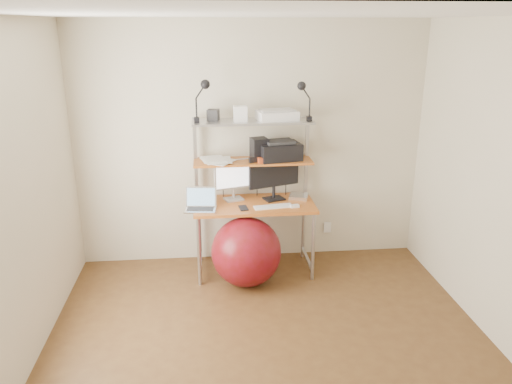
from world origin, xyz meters
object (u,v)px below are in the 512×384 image
(monitor_silver, at_px, (233,177))
(printer, at_px, (279,151))
(exercise_ball, at_px, (246,252))
(laptop, at_px, (201,205))
(monitor_black, at_px, (274,173))

(monitor_silver, height_order, printer, printer)
(printer, xyz_separation_m, exercise_ball, (-0.37, -0.41, -0.90))
(printer, bearing_deg, exercise_ball, -143.28)
(monitor_silver, height_order, exercise_ball, monitor_silver)
(laptop, xyz_separation_m, printer, (0.80, 0.24, 0.46))
(laptop, bearing_deg, monitor_black, 23.21)
(monitor_black, xyz_separation_m, laptop, (-0.74, -0.22, -0.23))
(exercise_ball, bearing_deg, printer, 47.61)
(monitor_silver, bearing_deg, monitor_black, -22.08)
(printer, bearing_deg, laptop, -174.32)
(monitor_silver, bearing_deg, exercise_ball, -95.38)
(monitor_black, xyz_separation_m, printer, (0.05, 0.02, 0.23))
(laptop, height_order, exercise_ball, laptop)
(exercise_ball, bearing_deg, monitor_silver, 102.61)
(monitor_silver, relative_size, monitor_black, 0.82)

